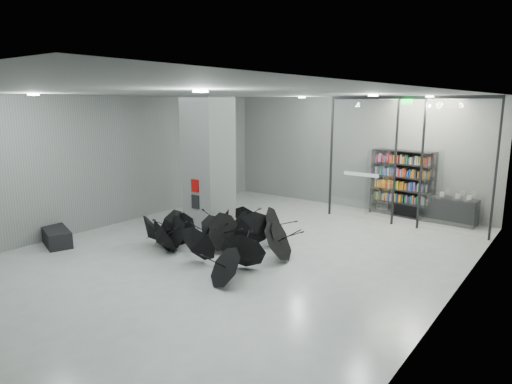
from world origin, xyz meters
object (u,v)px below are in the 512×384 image
Objects in this scene: bench at (56,237)px; shop_counter at (453,211)px; bookshelf at (402,183)px; umbrella_cluster at (220,240)px; column at (209,162)px.

shop_counter is at bearing 65.71° from bench.
bookshelf is at bearing -179.12° from shop_counter.
umbrella_cluster is at bearing -101.55° from bookshelf.
umbrella_cluster is (3.99, 2.21, 0.09)m from bench.
bookshelf is at bearing 69.31° from umbrella_cluster.
bookshelf is at bearing 46.88° from column.
bench is at bearing -129.41° from shop_counter.
bench is 10.89m from bookshelf.
bench is at bearing -116.69° from column.
shop_counter is 0.30× the size of umbrella_cluster.
column reaches higher than bench.
bookshelf is 1.84m from shop_counter.
column is at bearing 138.26° from umbrella_cluster.
shop_counter is (6.15, 4.66, -1.58)m from column.
column is at bearing 82.35° from bench.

